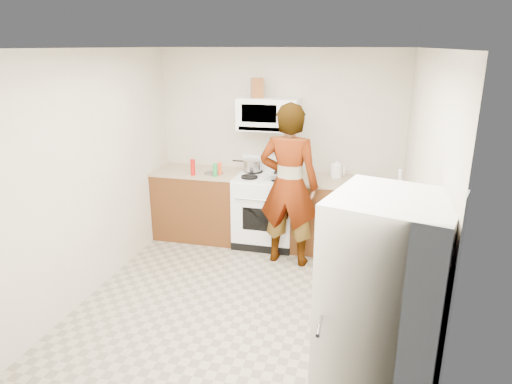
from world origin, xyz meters
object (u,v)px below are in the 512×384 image
(saucepan, at_px, (252,165))
(fridge, at_px, (384,325))
(gas_range, at_px, (266,208))
(kettle, at_px, (336,171))
(microwave, at_px, (269,114))
(person, at_px, (289,186))

(saucepan, bearing_deg, fridge, -61.85)
(gas_range, bearing_deg, kettle, 9.08)
(microwave, distance_m, saucepan, 0.71)
(saucepan, bearing_deg, person, -45.84)
(kettle, bearing_deg, fridge, -72.12)
(microwave, bearing_deg, person, -57.63)
(person, bearing_deg, microwave, -53.34)
(person, bearing_deg, saucepan, -41.56)
(gas_range, relative_size, person, 0.59)
(fridge, relative_size, saucepan, 6.79)
(gas_range, relative_size, kettle, 6.69)
(fridge, bearing_deg, kettle, 115.97)
(person, bearing_deg, fridge, 117.34)
(microwave, distance_m, kettle, 1.11)
(saucepan, bearing_deg, microwave, -3.19)
(microwave, height_order, kettle, microwave)
(gas_range, bearing_deg, saucepan, 146.81)
(gas_range, height_order, fridge, fridge)
(gas_range, distance_m, kettle, 1.04)
(person, distance_m, fridge, 2.65)
(fridge, bearing_deg, person, 129.02)
(microwave, bearing_deg, fridge, -64.98)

